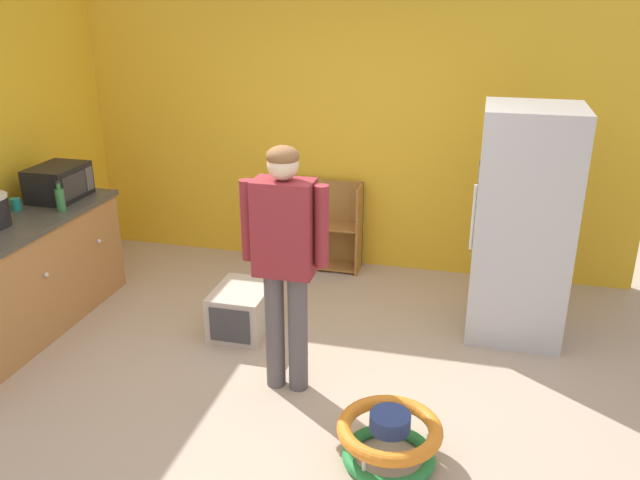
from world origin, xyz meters
TOP-DOWN VIEW (x-y plane):
  - ground_plane at (0.00, 0.00)m, footprint 12.00×12.00m
  - back_wall at (0.00, 2.33)m, footprint 5.20×0.06m
  - kitchen_counter at (-2.20, 0.24)m, footprint 0.65×2.17m
  - refrigerator at (1.52, 1.27)m, footprint 0.73×0.68m
  - bookshelf at (-0.32, 2.14)m, footprint 0.80×0.28m
  - standing_person at (0.02, 0.09)m, footprint 0.57×0.22m
  - baby_walker at (0.81, -0.49)m, footprint 0.60×0.60m
  - pet_carrier at (-0.55, 0.75)m, footprint 0.42×0.55m
  - microwave at (-2.22, 0.98)m, footprint 0.37×0.48m
  - green_glass_bottle at (-2.01, 0.69)m, footprint 0.07×0.07m
  - teal_cup at (-2.37, 0.63)m, footprint 0.08×0.08m

SIDE VIEW (x-z plane):
  - ground_plane at x=0.00m, z-range 0.00..0.00m
  - baby_walker at x=0.81m, z-range 0.00..0.32m
  - pet_carrier at x=-0.55m, z-range 0.00..0.36m
  - bookshelf at x=-0.32m, z-range -0.06..0.79m
  - kitchen_counter at x=-2.20m, z-range 0.00..0.90m
  - refrigerator at x=1.52m, z-range 0.00..1.78m
  - teal_cup at x=-2.37m, z-range 0.90..0.99m
  - green_glass_bottle at x=-2.01m, z-range 0.88..1.12m
  - standing_person at x=0.02m, z-range 0.16..1.84m
  - microwave at x=-2.22m, z-range 0.90..1.18m
  - back_wall at x=0.00m, z-range 0.00..2.70m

